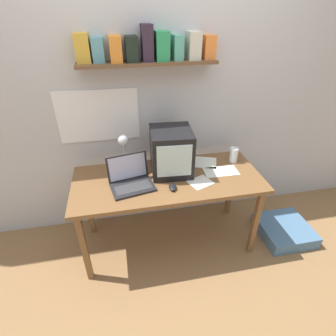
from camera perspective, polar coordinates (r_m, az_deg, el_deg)
name	(u,v)px	position (r m, az deg, el deg)	size (l,w,h in m)	color
ground_plane	(168,240)	(2.69, 0.00, -15.41)	(12.00, 12.00, 0.00)	olive
back_wall	(157,95)	(2.37, -2.42, 15.66)	(5.60, 0.24, 2.60)	silver
corner_desk	(168,185)	(2.23, 0.00, -3.63)	(1.58, 0.67, 0.74)	brown
crt_monitor	(171,151)	(2.20, 0.70, 3.62)	(0.36, 0.39, 0.38)	black
laptop	(130,178)	(2.11, -8.18, -2.23)	(0.37, 0.31, 0.24)	#232326
desk_lamp	(124,146)	(2.21, -9.62, 4.71)	(0.10, 0.15, 0.35)	silver
juice_glass	(233,156)	(2.47, 14.06, 2.62)	(0.08, 0.08, 0.14)	white
computer_mouse	(173,187)	(2.07, 1.01, -4.14)	(0.07, 0.11, 0.03)	black
printed_handout	(200,182)	(2.16, 7.05, -3.12)	(0.22, 0.21, 0.00)	silver
open_notebook	(204,162)	(2.43, 7.82, 1.23)	(0.28, 0.27, 0.00)	white
loose_paper_near_monitor	(221,171)	(2.33, 11.44, -0.72)	(0.30, 0.17, 0.00)	white
floor_cushion	(284,230)	(2.94, 23.94, -12.21)	(0.48, 0.48, 0.12)	teal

